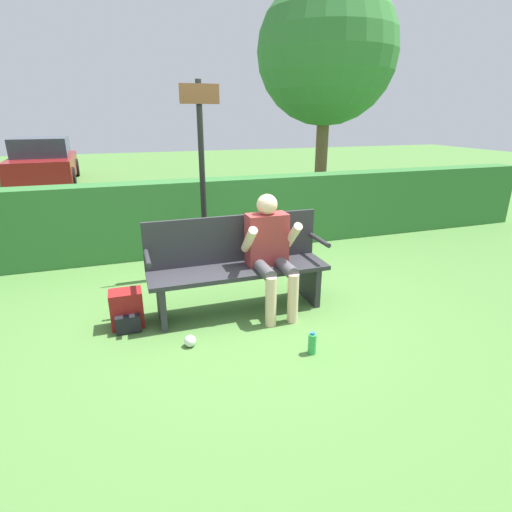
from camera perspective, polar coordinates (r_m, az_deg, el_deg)
ground_plane at (r=4.36m, az=-2.31°, el=-7.72°), size 40.00×40.00×0.00m
hedge_back at (r=6.13m, az=-8.04°, el=5.68°), size 12.00×0.42×1.09m
park_bench at (r=4.22m, az=-2.69°, el=-1.16°), size 1.88×0.49×1.00m
person_seated at (r=4.13m, az=2.04°, el=1.19°), size 0.56×0.62×1.24m
backpack at (r=4.17m, az=-17.95°, el=-7.37°), size 0.31×0.30×0.37m
water_bottle at (r=3.62m, az=8.02°, el=-12.27°), size 0.07×0.07×0.21m
signpost at (r=5.02m, az=-7.70°, el=12.17°), size 0.46×0.09×2.38m
parked_car at (r=14.08m, az=-28.07°, el=11.77°), size 1.91×3.92×1.35m
tree at (r=8.99m, az=10.08°, el=26.61°), size 2.78×2.78×4.55m
litter_crumple at (r=3.76m, az=-9.39°, el=-11.88°), size 0.11×0.11×0.11m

